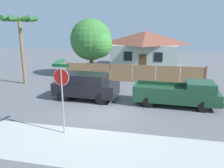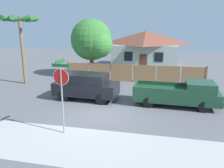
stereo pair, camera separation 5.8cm
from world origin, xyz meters
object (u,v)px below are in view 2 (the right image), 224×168
at_px(orange_pickup, 180,94).
at_px(oak_tree, 93,41).
at_px(house, 146,48).
at_px(palm_tree, 20,25).
at_px(red_suv, 86,85).
at_px(stop_sign, 61,84).

bearing_deg(orange_pickup, oak_tree, 139.35).
relative_size(house, palm_tree, 1.42).
distance_m(red_suv, stop_sign, 5.46).
height_order(oak_tree, red_suv, oak_tree).
bearing_deg(oak_tree, red_suv, -76.67).
distance_m(palm_tree, orange_pickup, 14.35).
height_order(orange_pickup, stop_sign, stop_sign).
distance_m(oak_tree, orange_pickup, 11.51).
xyz_separation_m(orange_pickup, stop_sign, (-5.65, -5.22, 1.59)).
bearing_deg(oak_tree, orange_pickup, -43.06).
bearing_deg(stop_sign, orange_pickup, 47.12).
xyz_separation_m(oak_tree, palm_tree, (-5.16, -4.40, 1.45)).
xyz_separation_m(palm_tree, orange_pickup, (13.29, -3.20, -4.34)).
distance_m(orange_pickup, stop_sign, 7.85).
bearing_deg(orange_pickup, palm_tree, 168.86).
height_order(palm_tree, stop_sign, palm_tree).
distance_m(house, orange_pickup, 15.49).
height_order(oak_tree, stop_sign, oak_tree).
bearing_deg(red_suv, oak_tree, 105.75).
distance_m(oak_tree, red_suv, 8.26).
distance_m(palm_tree, stop_sign, 11.70).
bearing_deg(stop_sign, house, 87.74).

